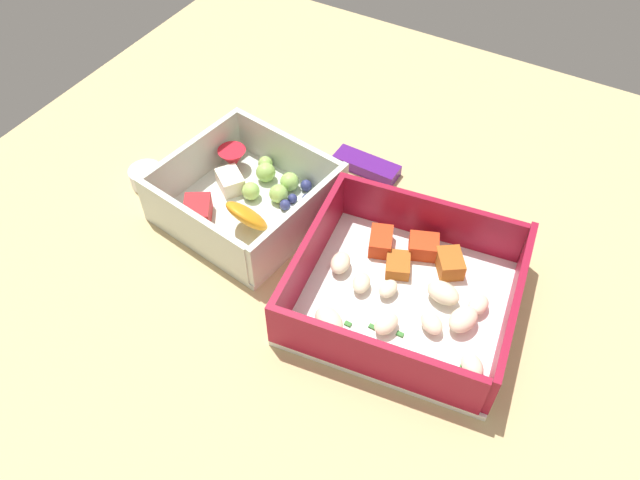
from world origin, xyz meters
TOP-DOWN VIEW (x-y plane):
  - table_surface at (0.00, 0.00)cm, footprint 80.00×80.00cm
  - pasta_container at (8.08, -1.36)cm, footprint 20.14×18.84cm
  - fruit_bowl at (-10.06, 1.12)cm, footprint 16.07×15.64cm
  - candy_bar at (-2.50, 12.13)cm, footprint 7.04×2.52cm
  - paper_cup_liner at (-21.02, -0.91)cm, footprint 3.35×3.35cm

SIDE VIEW (x-z plane):
  - table_surface at x=0.00cm, z-range 0.00..2.00cm
  - candy_bar at x=-2.50cm, z-range 2.00..3.20cm
  - paper_cup_liner at x=-21.02cm, z-range 2.00..3.88cm
  - pasta_container at x=8.08cm, z-range 0.97..6.25cm
  - fruit_bowl at x=-10.06cm, z-range 1.17..6.44cm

